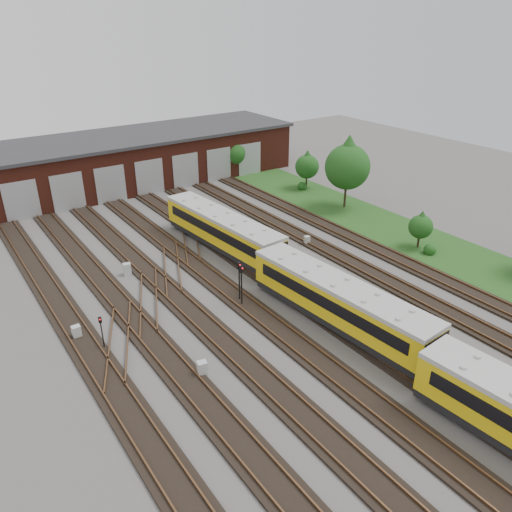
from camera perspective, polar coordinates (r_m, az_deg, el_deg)
ground at (r=36.80m, az=6.00°, el=-8.21°), size 120.00×120.00×0.00m
track_network at (r=37.01m, az=5.22°, el=-7.75°), size 30.40×70.00×0.33m
maintenance_shed at (r=68.08m, az=-16.55°, el=10.20°), size 51.00×12.50×6.35m
grass_verge at (r=55.15m, az=14.37°, el=3.29°), size 8.00×55.00×0.05m
metro_train at (r=36.37m, az=9.46°, el=-5.19°), size 3.94×47.73×3.22m
signal_mast_0 at (r=35.21m, az=-17.26°, el=-7.93°), size 0.24×0.23×2.54m
signal_mast_1 at (r=38.13m, az=-1.67°, el=-2.82°), size 0.32×0.30×3.47m
signal_mast_2 at (r=38.78m, az=-1.92°, el=-2.35°), size 0.28×0.27×3.41m
signal_mast_3 at (r=50.79m, az=-4.58°, el=4.43°), size 0.25×0.23×3.06m
relay_cabinet_0 at (r=37.51m, az=-19.82°, el=-8.19°), size 0.60×0.50×0.98m
relay_cabinet_1 at (r=44.84m, az=-14.51°, el=-1.46°), size 0.74×0.65×1.06m
relay_cabinet_2 at (r=32.31m, az=-6.17°, el=-12.66°), size 0.70×0.63×1.01m
relay_cabinet_3 at (r=49.35m, az=5.85°, el=1.79°), size 0.62×0.55×0.89m
relay_cabinet_4 at (r=43.94m, az=0.78°, el=-1.29°), size 0.56×0.48×0.87m
tree_0 at (r=70.25m, az=-2.59°, el=12.01°), size 3.34×3.34×5.54m
tree_1 at (r=64.98m, az=5.87°, el=10.44°), size 3.05×3.05×5.05m
tree_2 at (r=58.20m, az=10.46°, el=10.57°), size 5.14×5.14×8.53m
tree_3 at (r=50.25m, az=18.35°, el=3.49°), size 2.30×2.30×3.82m
bush_0 at (r=49.91m, az=19.27°, el=0.84°), size 1.16×1.16×1.16m
bush_1 at (r=65.19m, az=5.30°, el=8.08°), size 1.18×1.18×1.18m
bush_2 at (r=72.43m, az=-0.70°, el=10.14°), size 1.45×1.45×1.45m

